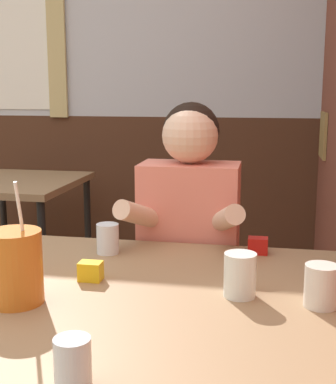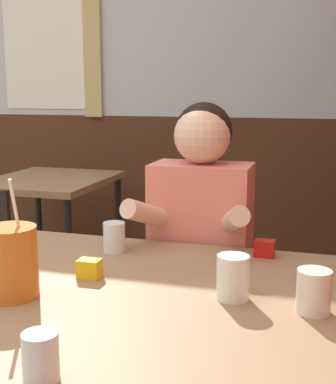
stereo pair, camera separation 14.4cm
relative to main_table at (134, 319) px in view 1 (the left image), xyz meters
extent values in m
cube|color=olive|center=(0.60, 1.87, 0.31)|extent=(0.02, 0.27, 0.25)
cube|color=#472819|center=(-0.75, 2.21, -0.16)|extent=(5.72, 0.06, 1.10)
cube|color=white|center=(-1.42, 2.18, 0.84)|extent=(0.61, 0.01, 0.81)
cube|color=tan|center=(-1.06, 2.16, 0.84)|extent=(0.12, 0.02, 0.91)
cube|color=#93704C|center=(0.00, 0.00, 0.04)|extent=(1.07, 0.95, 0.04)
cylinder|color=black|center=(-0.49, 0.44, -0.34)|extent=(0.04, 0.04, 0.74)
cylinder|color=black|center=(0.49, 0.44, -0.34)|extent=(0.04, 0.04, 0.74)
cube|color=#93704C|center=(-1.06, 1.53, 0.04)|extent=(0.64, 0.75, 0.04)
cylinder|color=black|center=(-0.78, 1.20, -0.34)|extent=(0.04, 0.04, 0.74)
cylinder|color=black|center=(-1.34, 1.87, -0.34)|extent=(0.04, 0.04, 0.74)
cylinder|color=black|center=(-0.78, 1.87, -0.34)|extent=(0.04, 0.04, 0.74)
cylinder|color=black|center=(-0.86, 1.08, -0.50)|extent=(0.03, 0.03, 0.43)
cube|color=#EA7F6B|center=(0.05, 0.60, -0.48)|extent=(0.31, 0.20, 0.46)
cube|color=#EA7F6B|center=(0.05, 0.60, 0.03)|extent=(0.34, 0.20, 0.56)
sphere|color=black|center=(0.05, 0.62, 0.42)|extent=(0.20, 0.20, 0.20)
sphere|color=beige|center=(0.05, 0.60, 0.41)|extent=(0.19, 0.19, 0.19)
cylinder|color=beige|center=(-0.09, 0.46, 0.15)|extent=(0.14, 0.27, 0.15)
cylinder|color=beige|center=(0.18, 0.46, 0.15)|extent=(0.14, 0.27, 0.15)
cylinder|color=#C6661E|center=(-0.26, -0.09, 0.15)|extent=(0.13, 0.13, 0.17)
cylinder|color=white|center=(-0.24, -0.09, 0.29)|extent=(0.01, 0.04, 0.14)
cylinder|color=silver|center=(-0.16, 0.32, 0.11)|extent=(0.07, 0.07, 0.09)
cylinder|color=silver|center=(0.26, 0.05, 0.12)|extent=(0.08, 0.08, 0.11)
cylinder|color=silver|center=(0.44, 0.02, 0.11)|extent=(0.08, 0.08, 0.10)
cylinder|color=silver|center=(0.00, -0.41, 0.11)|extent=(0.06, 0.06, 0.09)
cube|color=#B7140F|center=(0.29, 0.40, 0.09)|extent=(0.06, 0.04, 0.05)
cube|color=yellow|center=(-0.14, 0.08, 0.09)|extent=(0.06, 0.04, 0.05)
camera|label=1|loc=(0.32, -1.20, 0.56)|focal=50.00mm
camera|label=2|loc=(0.45, -1.16, 0.56)|focal=50.00mm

